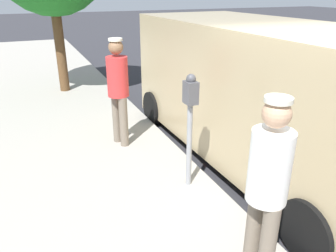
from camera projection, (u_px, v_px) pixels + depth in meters
ground_plane at (306, 202)px, 4.38m from camera, size 80.00×80.00×0.00m
parking_meter_near at (190, 113)px, 4.12m from camera, size 0.14×0.18×1.52m
pedestrian_in_red at (118, 86)px, 5.32m from camera, size 0.34×0.35×1.76m
pedestrian_in_white at (268, 183)px, 2.71m from camera, size 0.34×0.36×1.72m
parked_van at (261, 90)px, 5.12m from camera, size 2.24×5.25×2.15m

